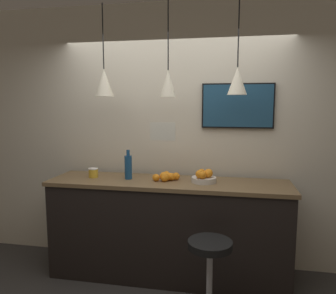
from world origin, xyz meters
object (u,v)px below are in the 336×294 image
object	(u,v)px
bar_stool	(210,265)
juice_bottle	(128,167)
spread_jar	(93,173)
fruit_bowl	(204,177)
mounted_tv	(238,106)

from	to	relation	value
bar_stool	juice_bottle	xyz separation A→B (m)	(-0.90, 0.65, 0.67)
juice_bottle	spread_jar	world-z (taller)	juice_bottle
fruit_bowl	spread_jar	bearing A→B (deg)	179.52
juice_bottle	spread_jar	size ratio (longest dim) A/B	3.05
mounted_tv	bar_stool	bearing A→B (deg)	-101.77
bar_stool	fruit_bowl	xyz separation A→B (m)	(-0.11, 0.64, 0.59)
fruit_bowl	spread_jar	distance (m)	1.18
juice_bottle	spread_jar	distance (m)	0.40
juice_bottle	bar_stool	bearing A→B (deg)	-36.08
spread_jar	mounted_tv	xyz separation A→B (m)	(1.50, 0.35, 0.71)
fruit_bowl	juice_bottle	size ratio (longest dim) A/B	0.81
fruit_bowl	juice_bottle	bearing A→B (deg)	179.28
juice_bottle	spread_jar	bearing A→B (deg)	180.00
bar_stool	fruit_bowl	bearing A→B (deg)	99.54
fruit_bowl	mounted_tv	xyz separation A→B (m)	(0.32, 0.36, 0.70)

